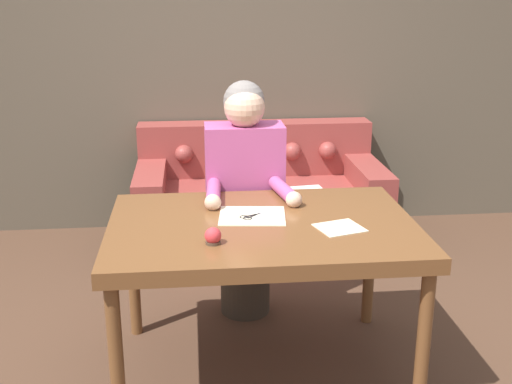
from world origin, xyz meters
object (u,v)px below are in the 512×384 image
(couch, at_px, (259,203))
(pin_cushion, at_px, (213,236))
(dining_table, at_px, (262,237))
(person, at_px, (245,199))
(scissors, at_px, (252,216))

(couch, height_order, pin_cushion, pin_cushion)
(dining_table, relative_size, pin_cushion, 19.42)
(person, relative_size, pin_cushion, 18.48)
(dining_table, height_order, scissors, scissors)
(dining_table, bearing_deg, person, 92.76)
(couch, relative_size, scissors, 9.33)
(couch, bearing_deg, person, -100.24)
(dining_table, xyz_separation_m, scissors, (-0.04, 0.08, 0.07))
(scissors, relative_size, pin_cushion, 2.57)
(couch, xyz_separation_m, scissors, (-0.20, -1.56, 0.47))
(person, relative_size, scissors, 7.19)
(couch, bearing_deg, dining_table, -95.51)
(person, bearing_deg, couch, 79.76)
(couch, distance_m, scissors, 1.64)
(pin_cushion, bearing_deg, scissors, 58.36)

